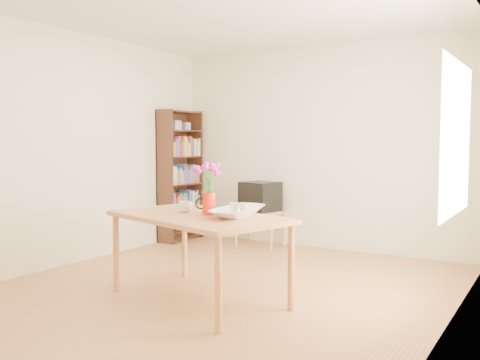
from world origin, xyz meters
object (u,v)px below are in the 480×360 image
Objects in this scene: television at (261,196)px; pitcher at (209,205)px; table at (198,223)px; bowl at (238,191)px; mug at (186,207)px.

pitcher is at bearing -56.09° from television.
table is 3.32× the size of television.
bowl is at bearing -50.22° from television.
bowl is at bearing 50.62° from pitcher.
bowl is at bearing 34.58° from table.
mug reaches higher than television.
table is 2.55m from television.
table is 0.18m from pitcher.
bowl is (0.26, 0.05, 0.13)m from pitcher.
television is at bearing 114.66° from bowl.
pitcher is at bearing -168.40° from bowl.
mug reaches higher than table.
pitcher is 2.52m from television.
mug is 0.24× the size of television.
pitcher is 0.29m from bowl.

